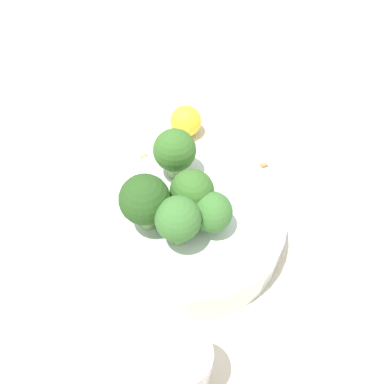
{
  "coord_description": "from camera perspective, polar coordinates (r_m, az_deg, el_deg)",
  "views": [
    {
      "loc": [
        -0.17,
        0.16,
        0.35
      ],
      "look_at": [
        0.0,
        0.0,
        0.08
      ],
      "focal_mm": 35.0,
      "sensor_mm": 36.0,
      "label": 1
    }
  ],
  "objects": [
    {
      "name": "broccoli_floret_2",
      "position": [
        0.39,
        -2.64,
        6.18
      ],
      "size": [
        0.05,
        0.05,
        0.06
      ],
      "color": "#84AD66",
      "rests_on": "bowl"
    },
    {
      "name": "broccoli_floret_1",
      "position": [
        0.35,
        -7.2,
        -1.29
      ],
      "size": [
        0.05,
        0.05,
        0.06
      ],
      "color": "#84AD66",
      "rests_on": "bowl"
    },
    {
      "name": "almond_crumb_2",
      "position": [
        0.5,
        -7.33,
        5.6
      ],
      "size": [
        0.01,
        0.01,
        0.01
      ],
      "primitive_type": "cube",
      "rotation": [
        0.0,
        0.0,
        1.86
      ],
      "color": "tan",
      "rests_on": "ground_plane"
    },
    {
      "name": "broccoli_floret_0",
      "position": [
        0.36,
        0.1,
        -0.2
      ],
      "size": [
        0.04,
        0.04,
        0.05
      ],
      "color": "#84AD66",
      "rests_on": "bowl"
    },
    {
      "name": "pepper_shaker",
      "position": [
        0.32,
        -1.03,
        -25.3
      ],
      "size": [
        0.04,
        0.04,
        0.08
      ],
      "color": "silver",
      "rests_on": "ground_plane"
    },
    {
      "name": "lemon_wedge",
      "position": [
        0.52,
        -0.96,
        10.72
      ],
      "size": [
        0.04,
        0.04,
        0.04
      ],
      "primitive_type": "sphere",
      "color": "yellow",
      "rests_on": "ground_plane"
    },
    {
      "name": "bowl",
      "position": [
        0.4,
        -0.0,
        -5.02
      ],
      "size": [
        0.19,
        0.19,
        0.05
      ],
      "primitive_type": "cylinder",
      "color": "silver",
      "rests_on": "ground_plane"
    },
    {
      "name": "almond_crumb_0",
      "position": [
        0.46,
        13.32,
        -1.49
      ],
      "size": [
        0.01,
        0.01,
        0.01
      ],
      "primitive_type": "cube",
      "rotation": [
        0.0,
        0.0,
        1.98
      ],
      "color": "#AD7F4C",
      "rests_on": "ground_plane"
    },
    {
      "name": "broccoli_floret_3",
      "position": [
        0.33,
        -2.14,
        -4.23
      ],
      "size": [
        0.04,
        0.04,
        0.06
      ],
      "color": "#7A9E5B",
      "rests_on": "bowl"
    },
    {
      "name": "ground_plane",
      "position": [
        0.42,
        -0.0,
        -6.83
      ],
      "size": [
        3.0,
        3.0,
        0.0
      ],
      "primitive_type": "plane",
      "color": "beige"
    },
    {
      "name": "broccoli_floret_4",
      "position": [
        0.35,
        2.78,
        -3.34
      ],
      "size": [
        0.04,
        0.04,
        0.04
      ],
      "color": "#84AD66",
      "rests_on": "bowl"
    },
    {
      "name": "almond_crumb_1",
      "position": [
        0.5,
        10.95,
        4.18
      ],
      "size": [
        0.01,
        0.01,
        0.01
      ],
      "primitive_type": "cube",
      "rotation": [
        0.0,
        0.0,
        1.19
      ],
      "color": "#AD7F4C",
      "rests_on": "ground_plane"
    }
  ]
}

